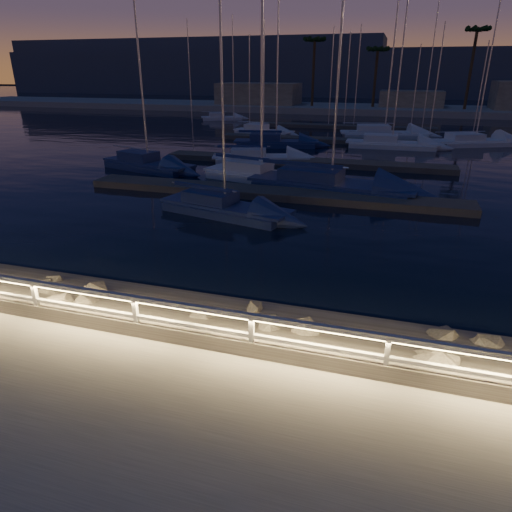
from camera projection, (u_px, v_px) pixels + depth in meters
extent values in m
plane|color=#ABA59B|center=(104.00, 327.00, 11.73)|extent=(400.00, 400.00, 0.00)
cube|color=#ABA59B|center=(34.00, 391.00, 9.56)|extent=(240.00, 5.00, 0.20)
cube|color=slate|center=(135.00, 310.00, 13.17)|extent=(240.00, 3.45, 1.29)
plane|color=black|center=(363.00, 109.00, 82.72)|extent=(320.00, 320.00, 0.00)
plane|color=black|center=(109.00, 366.00, 12.18)|extent=(400.00, 400.00, 0.00)
cube|color=silver|center=(36.00, 300.00, 12.08)|extent=(0.11, 0.11, 1.00)
cube|color=silver|center=(136.00, 316.00, 11.27)|extent=(0.11, 0.11, 1.00)
cube|color=silver|center=(252.00, 335.00, 10.46)|extent=(0.11, 0.11, 1.00)
cube|color=silver|center=(387.00, 358.00, 9.64)|extent=(0.11, 0.11, 1.00)
cube|color=silver|center=(98.00, 293.00, 11.35)|extent=(44.00, 0.12, 0.12)
cube|color=silver|center=(101.00, 310.00, 11.54)|extent=(44.00, 0.09, 0.09)
cube|color=#FFD672|center=(98.00, 296.00, 11.36)|extent=(44.00, 0.04, 0.03)
cube|color=#575048|center=(269.00, 193.00, 26.03)|extent=(22.00, 2.00, 0.40)
cube|color=#575048|center=(304.00, 162.00, 34.88)|extent=(22.00, 2.00, 0.40)
cube|color=#575048|center=(328.00, 140.00, 45.50)|extent=(22.00, 2.00, 0.40)
cube|color=#575048|center=(343.00, 127.00, 56.11)|extent=(22.00, 2.00, 0.40)
cube|color=#ABA59B|center=(360.00, 110.00, 77.27)|extent=(160.00, 14.00, 1.20)
cube|color=gray|center=(259.00, 96.00, 81.38)|extent=(14.00, 8.00, 4.00)
cube|color=gray|center=(411.00, 101.00, 75.41)|extent=(10.00, 6.00, 3.00)
cylinder|color=#483621|center=(313.00, 73.00, 75.44)|extent=(0.44, 0.44, 10.50)
cylinder|color=#483621|center=(375.00, 78.00, 73.90)|extent=(0.44, 0.44, 9.00)
cylinder|color=#483621|center=(471.00, 69.00, 68.75)|extent=(0.44, 0.44, 11.50)
cube|color=#364054|center=(380.00, 78.00, 125.21)|extent=(220.00, 30.00, 14.00)
cube|color=#364054|center=(194.00, 70.00, 149.55)|extent=(120.00, 25.00, 18.00)
cube|color=navy|center=(149.00, 168.00, 33.01)|extent=(7.30, 4.22, 0.59)
cube|color=navy|center=(148.00, 163.00, 32.87)|extent=(7.76, 4.05, 0.16)
cube|color=navy|center=(139.00, 156.00, 33.22)|extent=(3.08, 2.44, 0.70)
cylinder|color=#B4B3B9|center=(140.00, 71.00, 30.55)|extent=(0.13, 0.13, 12.03)
cylinder|color=#B4B3B9|center=(133.00, 148.00, 33.27)|extent=(4.17, 1.34, 0.09)
cube|color=navy|center=(225.00, 212.00, 22.83)|extent=(6.77, 3.61, 0.50)
cube|color=navy|center=(225.00, 205.00, 22.71)|extent=(7.21, 3.42, 0.14)
cube|color=navy|center=(210.00, 197.00, 23.01)|extent=(2.81, 2.16, 0.59)
cylinder|color=#B4B3B9|center=(222.00, 84.00, 20.55)|extent=(0.11, 0.11, 11.18)
cylinder|color=#B4B3B9|center=(203.00, 187.00, 23.05)|extent=(3.93, 1.02, 0.07)
cube|color=silver|center=(261.00, 160.00, 35.65)|extent=(7.28, 4.13, 0.50)
cube|color=silver|center=(261.00, 156.00, 35.53)|extent=(7.73, 3.96, 0.14)
cube|color=silver|center=(249.00, 152.00, 35.42)|extent=(3.06, 2.41, 0.59)
cylinder|color=#B4B3B9|center=(261.00, 72.00, 33.22)|extent=(0.11, 0.11, 11.99)
cylinder|color=#B4B3B9|center=(242.00, 146.00, 35.26)|extent=(4.17, 1.27, 0.07)
cube|color=silver|center=(262.00, 178.00, 29.78)|extent=(7.65, 4.02, 0.57)
cube|color=silver|center=(262.00, 173.00, 29.64)|extent=(8.16, 3.80, 0.15)
cube|color=silver|center=(248.00, 166.00, 29.97)|extent=(3.17, 2.42, 0.67)
cylinder|color=#B4B3B9|center=(262.00, 66.00, 27.20)|extent=(0.12, 0.12, 12.65)
cylinder|color=#B4B3B9|center=(242.00, 157.00, 30.01)|extent=(4.45, 1.11, 0.08)
cube|color=silver|center=(392.00, 146.00, 42.17)|extent=(7.72, 2.73, 0.55)
cube|color=silver|center=(392.00, 142.00, 42.04)|extent=(8.35, 2.36, 0.15)
cube|color=silver|center=(381.00, 138.00, 42.17)|extent=(3.02, 1.98, 0.65)
cylinder|color=#B4B3B9|center=(401.00, 63.00, 39.48)|extent=(0.12, 0.12, 13.30)
cylinder|color=#B4B3B9|center=(375.00, 132.00, 42.12)|extent=(4.79, 0.19, 0.08)
cube|color=navy|center=(331.00, 189.00, 27.16)|extent=(9.47, 4.34, 0.61)
cube|color=navy|center=(331.00, 182.00, 27.01)|extent=(10.16, 3.99, 0.17)
cube|color=navy|center=(311.00, 174.00, 27.36)|extent=(3.84, 2.77, 0.72)
cylinder|color=#B4B3B9|center=(341.00, 32.00, 23.96)|extent=(0.13, 0.13, 15.84)
cylinder|color=#B4B3B9|center=(302.00, 164.00, 27.40)|extent=(5.65, 0.92, 0.09)
cube|color=silver|center=(263.00, 134.00, 50.49)|extent=(6.54, 3.22, 0.53)
cube|color=silver|center=(264.00, 130.00, 50.36)|extent=(7.00, 3.01, 0.15)
cube|color=silver|center=(257.00, 127.00, 50.60)|extent=(2.69, 1.99, 0.63)
cylinder|color=#B4B3B9|center=(264.00, 77.00, 48.26)|extent=(0.12, 0.12, 10.88)
cylinder|color=#B4B3B9|center=(253.00, 122.00, 50.61)|extent=(3.86, 0.80, 0.08)
cube|color=navy|center=(276.00, 145.00, 42.92)|extent=(7.58, 3.80, 0.56)
cube|color=navy|center=(276.00, 141.00, 42.79)|extent=(8.10, 3.56, 0.15)
cube|color=navy|center=(266.00, 137.00, 42.74)|extent=(3.12, 2.33, 0.67)
cylinder|color=#B4B3B9|center=(277.00, 67.00, 40.36)|extent=(0.12, 0.12, 12.58)
cylinder|color=#B4B3B9|center=(260.00, 131.00, 42.59)|extent=(4.46, 0.97, 0.08)
cube|color=silver|center=(384.00, 136.00, 48.51)|extent=(8.91, 4.46, 0.61)
cube|color=silver|center=(385.00, 132.00, 48.36)|extent=(9.53, 4.18, 0.17)
cube|color=silver|center=(374.00, 129.00, 48.32)|extent=(3.67, 2.74, 0.73)
cylinder|color=#B4B3B9|center=(393.00, 55.00, 45.51)|extent=(0.13, 0.13, 14.79)
cylinder|color=#B4B3B9|center=(368.00, 123.00, 48.17)|extent=(5.24, 1.13, 0.09)
cube|color=silver|center=(475.00, 144.00, 43.51)|extent=(8.38, 5.71, 0.54)
cube|color=silver|center=(475.00, 140.00, 43.38)|extent=(8.82, 5.62, 0.15)
cube|color=silver|center=(465.00, 137.00, 43.12)|extent=(3.65, 3.10, 0.63)
cylinder|color=#B4B3B9|center=(490.00, 60.00, 40.71)|extent=(0.12, 0.12, 13.87)
cylinder|color=#B4B3B9|center=(460.00, 132.00, 42.87)|extent=(4.58, 2.12, 0.08)
cube|color=silver|center=(222.00, 119.00, 65.37)|extent=(5.78, 3.99, 0.47)
cube|color=silver|center=(222.00, 117.00, 65.26)|extent=(6.08, 3.94, 0.13)
cube|color=silver|center=(217.00, 115.00, 65.05)|extent=(2.53, 2.15, 0.55)
cylinder|color=#B4B3B9|center=(221.00, 80.00, 63.41)|extent=(0.10, 0.10, 9.58)
cylinder|color=#B4B3B9|center=(214.00, 112.00, 64.84)|extent=(3.15, 1.52, 0.07)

